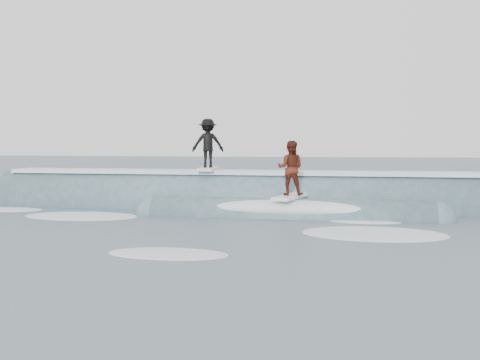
# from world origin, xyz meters

# --- Properties ---
(ground) EXTENTS (160.00, 160.00, 0.00)m
(ground) POSITION_xyz_m (0.00, 0.00, 0.00)
(ground) COLOR #3A4C55
(ground) RESTS_ON ground
(breaking_wave) EXTENTS (21.28, 4.10, 2.63)m
(breaking_wave) POSITION_xyz_m (0.24, 4.11, 0.03)
(breaking_wave) COLOR #3B5B63
(breaking_wave) RESTS_ON ground
(surfer_black) EXTENTS (1.30, 2.04, 1.89)m
(surfer_black) POSITION_xyz_m (-1.39, 4.41, 2.31)
(surfer_black) COLOR silver
(surfer_black) RESTS_ON ground
(surfer_red) EXTENTS (1.05, 2.07, 1.84)m
(surfer_red) POSITION_xyz_m (1.86, 2.21, 1.50)
(surfer_red) COLOR white
(surfer_red) RESTS_ON ground
(whitewater) EXTENTS (16.13, 7.97, 0.10)m
(whitewater) POSITION_xyz_m (0.07, 0.18, 0.00)
(whitewater) COLOR white
(whitewater) RESTS_ON ground
(far_swells) EXTENTS (35.20, 8.65, 0.80)m
(far_swells) POSITION_xyz_m (-1.00, 17.65, 0.00)
(far_swells) COLOR #3B5B63
(far_swells) RESTS_ON ground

